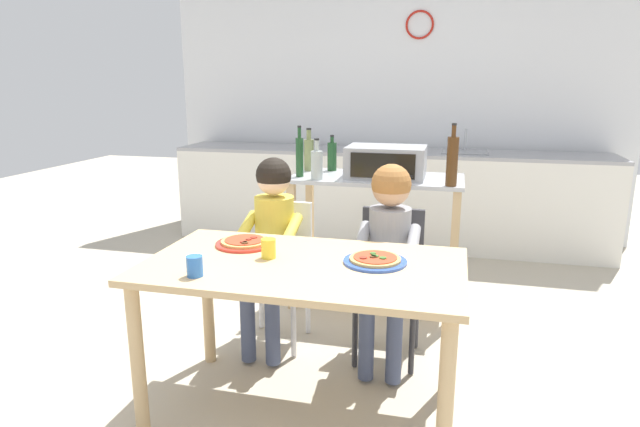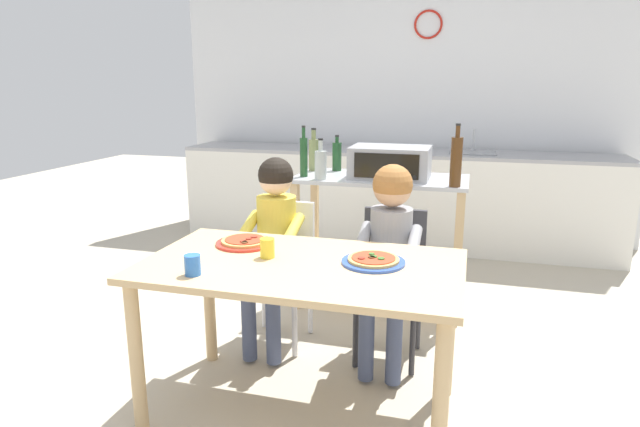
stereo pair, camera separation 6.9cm
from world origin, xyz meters
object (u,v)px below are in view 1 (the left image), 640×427
at_px(dining_chair_right, 390,273).
at_px(pizza_plate_blue_rimmed, 375,260).
at_px(dining_chair_left, 279,262).
at_px(drinking_cup_yellow, 269,248).
at_px(child_in_grey_shirt, 388,239).
at_px(drinking_cup_blue, 195,266).
at_px(bottle_brown_beer, 332,156).
at_px(toaster_oven, 386,162).
at_px(child_in_yellow_shirt, 271,231).
at_px(bottle_slim_sauce, 309,154).
at_px(dining_table, 303,285).
at_px(bottle_dark_olive_oil, 317,164).
at_px(bottle_tall_green_wine, 452,160).
at_px(pizza_plate_red_rimmed, 245,242).
at_px(bottle_squat_spirits, 300,156).
at_px(kitchen_island_cart, 376,220).

relative_size(dining_chair_right, pizza_plate_blue_rimmed, 2.92).
xyz_separation_m(dining_chair_left, drinking_cup_yellow, (0.18, -0.66, 0.30)).
bearing_deg(child_in_grey_shirt, drinking_cup_blue, -130.03).
height_order(bottle_brown_beer, pizza_plate_blue_rimmed, bottle_brown_beer).
bearing_deg(dining_chair_left, drinking_cup_blue, -92.05).
height_order(toaster_oven, child_in_yellow_shirt, child_in_yellow_shirt).
relative_size(toaster_oven, drinking_cup_blue, 5.92).
relative_size(bottle_slim_sauce, drinking_cup_blue, 3.50).
relative_size(dining_chair_left, pizza_plate_blue_rimmed, 2.92).
xyz_separation_m(dining_table, child_in_yellow_shirt, (-0.35, 0.58, 0.07)).
xyz_separation_m(bottle_dark_olive_oil, child_in_yellow_shirt, (-0.11, -0.58, -0.29)).
distance_m(bottle_tall_green_wine, drinking_cup_blue, 1.73).
bearing_deg(pizza_plate_red_rimmed, drinking_cup_yellow, -41.61).
distance_m(bottle_brown_beer, bottle_tall_green_wine, 0.91).
height_order(child_in_yellow_shirt, drinking_cup_yellow, child_in_yellow_shirt).
bearing_deg(bottle_tall_green_wine, dining_chair_left, -154.85).
bearing_deg(dining_table, bottle_slim_sauce, 104.32).
xyz_separation_m(bottle_slim_sauce, dining_table, (0.38, -1.48, -0.38)).
bearing_deg(drinking_cup_yellow, bottle_slim_sauce, 98.22).
bearing_deg(child_in_grey_shirt, pizza_plate_blue_rimmed, -90.01).
distance_m(drinking_cup_yellow, drinking_cup_blue, 0.36).
bearing_deg(bottle_squat_spirits, drinking_cup_blue, -90.33).
xyz_separation_m(dining_chair_right, pizza_plate_blue_rimmed, (-0.00, -0.59, 0.26)).
bearing_deg(drinking_cup_blue, bottle_dark_olive_oil, 84.19).
bearing_deg(toaster_oven, bottle_dark_olive_oil, -156.47).
relative_size(bottle_dark_olive_oil, bottle_tall_green_wine, 0.70).
bearing_deg(pizza_plate_red_rimmed, pizza_plate_blue_rimmed, -9.55).
bearing_deg(kitchen_island_cart, bottle_slim_sauce, 165.26).
relative_size(toaster_oven, bottle_brown_beer, 2.02).
bearing_deg(dining_chair_left, pizza_plate_blue_rimmed, -43.42).
xyz_separation_m(kitchen_island_cart, drinking_cup_yellow, (-0.29, -1.32, 0.18)).
bearing_deg(dining_chair_right, bottle_dark_olive_oil, 137.79).
bearing_deg(bottle_squat_spirits, child_in_yellow_shirt, -87.75).
bearing_deg(drinking_cup_yellow, bottle_tall_green_wine, 55.24).
distance_m(dining_chair_left, dining_chair_right, 0.65).
relative_size(bottle_slim_sauce, bottle_brown_beer, 1.19).
height_order(bottle_slim_sauce, pizza_plate_blue_rimmed, bottle_slim_sauce).
distance_m(bottle_brown_beer, dining_chair_right, 1.13).
xyz_separation_m(bottle_slim_sauce, dining_chair_left, (0.03, -0.79, -0.53)).
distance_m(toaster_oven, bottle_tall_green_wine, 0.47).
xyz_separation_m(kitchen_island_cart, bottle_squat_spirits, (-0.49, -0.12, 0.43)).
relative_size(kitchen_island_cart, bottle_tall_green_wine, 3.00).
bearing_deg(toaster_oven, bottle_squat_spirits, -169.07).
xyz_separation_m(kitchen_island_cart, dining_chair_right, (0.18, -0.69, -0.11)).
bearing_deg(pizza_plate_red_rimmed, dining_chair_left, 90.04).
height_order(child_in_grey_shirt, pizza_plate_blue_rimmed, child_in_grey_shirt).
bearing_deg(child_in_grey_shirt, dining_chair_left, 167.71).
bearing_deg(bottle_slim_sauce, drinking_cup_blue, -90.05).
relative_size(bottle_brown_beer, dining_table, 0.18).
distance_m(pizza_plate_red_rimmed, drinking_cup_yellow, 0.24).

